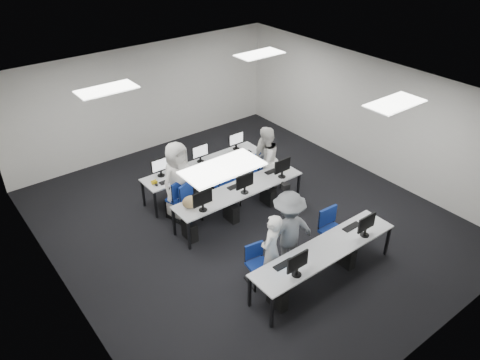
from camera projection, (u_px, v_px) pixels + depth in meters
room at (245, 162)px, 9.88m from camera, size 9.00×9.02×3.00m
ceiling_panels at (246, 96)px, 9.10m from camera, size 5.20×4.60×0.02m
desk_front at (325, 251)px, 8.69m from camera, size 3.20×0.70×0.73m
desk_mid at (240, 191)px, 10.44m from camera, size 3.20×0.70×0.73m
desk_back at (205, 166)px, 11.39m from camera, size 3.20×0.70×0.73m
equipment_front at (317, 269)px, 8.74m from camera, size 2.51×0.41×1.19m
equipment_mid at (233, 206)px, 10.50m from camera, size 2.91×0.41×1.19m
equipment_back at (211, 175)px, 11.67m from camera, size 2.91×0.41×1.19m
chair_0 at (258, 272)px, 8.83m from camera, size 0.46×0.49×0.81m
chair_1 at (332, 239)px, 9.57m from camera, size 0.49×0.54×0.97m
chair_2 at (187, 210)px, 10.47m from camera, size 0.59×0.62×0.97m
chair_3 at (229, 192)px, 11.11m from camera, size 0.61×0.63×0.96m
chair_4 at (261, 177)px, 11.73m from camera, size 0.43×0.47×0.87m
chair_5 at (180, 206)px, 10.62m from camera, size 0.62×0.64×0.96m
chair_6 at (222, 190)px, 11.24m from camera, size 0.44×0.47×0.86m
chair_7 at (259, 176)px, 11.81m from camera, size 0.42×0.46×0.81m
handbag at (190, 202)px, 9.73m from camera, size 0.40×0.31×0.29m
student_0 at (271, 250)px, 8.58m from camera, size 0.65×0.56×1.52m
student_1 at (265, 160)px, 11.33m from camera, size 0.94×0.80×1.67m
student_2 at (178, 180)px, 10.42m from camera, size 1.01×0.79×1.81m
student_3 at (264, 155)px, 11.75m from camera, size 0.95×0.67×1.50m
photographer at (288, 231)px, 8.92m from camera, size 1.21×0.85×1.71m
dslr_camera at (286, 186)px, 8.58m from camera, size 0.17×0.21×0.10m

